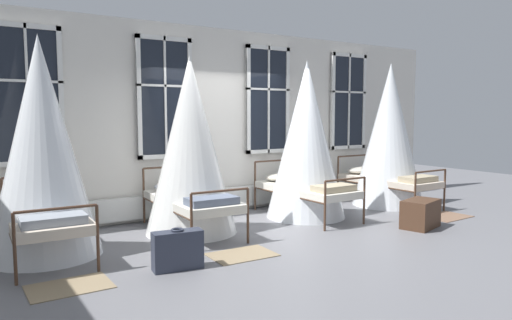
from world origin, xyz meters
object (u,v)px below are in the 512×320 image
object	(u,v)px
cot_first	(42,150)
cot_fourth	(389,137)
suitcase_dark	(178,250)
cot_second	(191,148)
cot_third	(306,142)
travel_trunk	(420,214)

from	to	relation	value
cot_first	cot_fourth	xyz separation A→B (m)	(6.12, 0.01, 0.01)
suitcase_dark	cot_second	bearing A→B (deg)	66.99
cot_second	suitcase_dark	size ratio (longest dim) A/B	4.46
cot_third	cot_fourth	distance (m)	2.00
cot_first	cot_fourth	world-z (taller)	cot_fourth
cot_first	cot_third	bearing A→B (deg)	-88.00
cot_second	cot_fourth	bearing A→B (deg)	-89.58
cot_first	cot_second	xyz separation A→B (m)	(2.01, 0.09, -0.05)
cot_third	cot_fourth	bearing A→B (deg)	-91.34
cot_third	suitcase_dark	bearing A→B (deg)	114.80
cot_third	suitcase_dark	world-z (taller)	cot_third
cot_third	cot_fourth	xyz separation A→B (m)	(2.00, -0.03, 0.03)
cot_second	travel_trunk	xyz separation A→B (m)	(3.09, -1.65, -1.04)
cot_second	cot_fourth	xyz separation A→B (m)	(4.11, -0.08, 0.06)
travel_trunk	cot_second	bearing A→B (deg)	151.93
travel_trunk	cot_third	bearing A→B (deg)	121.69
cot_third	travel_trunk	world-z (taller)	cot_third
cot_second	cot_fourth	world-z (taller)	cot_fourth
suitcase_dark	travel_trunk	world-z (taller)	suitcase_dark
cot_first	cot_fourth	size ratio (longest dim) A/B	1.00
suitcase_dark	travel_trunk	size ratio (longest dim) A/B	0.91
cot_third	suitcase_dark	size ratio (longest dim) A/B	4.55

